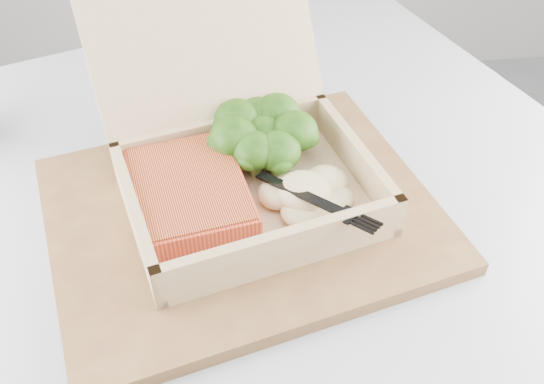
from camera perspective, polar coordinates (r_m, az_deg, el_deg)
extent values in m
cube|color=#999CA2|center=(0.62, -2.10, -3.40)|extent=(1.04, 1.04, 0.03)
cube|color=brown|center=(0.60, -2.82, -2.03)|extent=(0.43, 0.38, 0.02)
cube|color=tan|center=(0.60, -1.96, -0.86)|extent=(0.27, 0.24, 0.01)
cube|color=#A18359|center=(0.57, -12.70, -2.41)|extent=(0.06, 0.18, 0.05)
cube|color=#A18359|center=(0.62, 7.79, 3.00)|extent=(0.06, 0.18, 0.05)
cube|color=#A18359|center=(0.53, 1.18, -5.48)|extent=(0.23, 0.07, 0.05)
cube|color=#A18359|center=(0.65, -4.61, 5.24)|extent=(0.23, 0.07, 0.05)
cube|color=tan|center=(0.64, -6.61, 14.73)|extent=(0.25, 0.16, 0.16)
cube|color=#D7482A|center=(0.58, -7.79, -0.18)|extent=(0.13, 0.15, 0.03)
ellipsoid|color=#CBBB83|center=(0.58, 3.04, 0.02)|extent=(0.09, 0.08, 0.03)
cube|color=black|center=(0.58, -1.26, 2.16)|extent=(0.07, 0.08, 0.02)
cube|color=black|center=(0.55, 4.24, -1.06)|extent=(0.04, 0.04, 0.01)
cube|color=silver|center=(0.76, -8.98, 7.80)|extent=(0.12, 0.16, 0.00)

